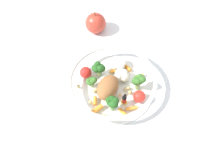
{
  "coord_description": "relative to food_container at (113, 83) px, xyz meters",
  "views": [
    {
      "loc": [
        -0.33,
        -0.23,
        0.65
      ],
      "look_at": [
        -0.0,
        0.01,
        0.03
      ],
      "focal_mm": 44.28,
      "sensor_mm": 36.0,
      "label": 1
    }
  ],
  "objects": [
    {
      "name": "food_container",
      "position": [
        0.0,
        0.0,
        0.0
      ],
      "size": [
        0.24,
        0.24,
        0.06
      ],
      "color": "white",
      "rests_on": "ground_plane"
    },
    {
      "name": "loose_apple",
      "position": [
        0.15,
        0.18,
        0.0
      ],
      "size": [
        0.07,
        0.07,
        0.08
      ],
      "color": "#BC3828",
      "rests_on": "ground_plane"
    },
    {
      "name": "ground_plane",
      "position": [
        0.0,
        -0.01,
        -0.03
      ],
      "size": [
        2.4,
        2.4,
        0.0
      ],
      "primitive_type": "plane",
      "color": "white"
    }
  ]
}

